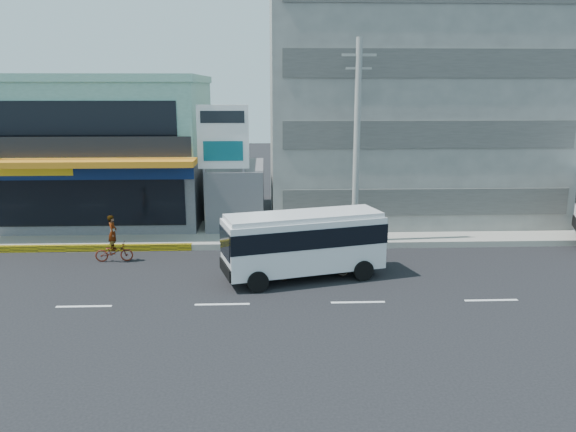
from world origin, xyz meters
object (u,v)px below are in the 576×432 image
(shop_building, at_px, (101,153))
(billboard, at_px, (223,144))
(sedan, at_px, (306,257))
(motorcycle_rider, at_px, (114,246))
(concrete_building, at_px, (403,100))
(utility_pole_near, at_px, (357,143))
(satellite_dish, at_px, (235,166))
(minibus, at_px, (304,240))

(shop_building, relative_size, billboard, 1.80)
(sedan, xyz_separation_m, motorcycle_rider, (-8.62, 1.99, -0.02))
(concrete_building, height_order, billboard, concrete_building)
(concrete_building, xyz_separation_m, utility_pole_near, (-4.00, -7.60, -1.85))
(concrete_building, distance_m, utility_pole_near, 8.79)
(utility_pole_near, bearing_deg, satellite_dish, 149.04)
(billboard, distance_m, sedan, 8.10)
(billboard, height_order, minibus, billboard)
(minibus, bearing_deg, shop_building, 135.10)
(satellite_dish, bearing_deg, minibus, -68.83)
(concrete_building, height_order, utility_pole_near, concrete_building)
(billboard, xyz_separation_m, sedan, (3.83, -5.77, -4.20))
(satellite_dish, xyz_separation_m, motorcycle_rider, (-5.29, -5.58, -2.86))
(utility_pole_near, distance_m, sedan, 6.51)
(shop_building, xyz_separation_m, minibus, (11.17, -11.13, -2.36))
(utility_pole_near, bearing_deg, motorcycle_rider, -170.05)
(shop_building, xyz_separation_m, motorcycle_rider, (2.71, -8.52, -3.29))
(minibus, relative_size, sedan, 1.61)
(utility_pole_near, bearing_deg, sedan, -123.89)
(billboard, relative_size, motorcycle_rider, 3.20)
(billboard, distance_m, minibus, 8.07)
(shop_building, xyz_separation_m, satellite_dish, (8.00, -2.95, -0.42))
(shop_building, relative_size, sedan, 2.90)
(satellite_dish, height_order, sedan, satellite_dish)
(billboard, bearing_deg, concrete_building, 28.92)
(shop_building, bearing_deg, sedan, -42.86)
(concrete_building, height_order, sedan, concrete_building)
(satellite_dish, bearing_deg, utility_pole_near, -30.96)
(minibus, bearing_deg, sedan, 75.31)
(concrete_building, height_order, satellite_dish, concrete_building)
(sedan, bearing_deg, shop_building, 36.43)
(satellite_dish, height_order, utility_pole_near, utility_pole_near)
(shop_building, height_order, sedan, shop_building)
(shop_building, height_order, minibus, shop_building)
(satellite_dish, bearing_deg, sedan, -66.24)
(concrete_building, distance_m, minibus, 14.96)
(satellite_dish, bearing_deg, billboard, -105.52)
(satellite_dish, distance_m, utility_pole_near, 7.17)
(utility_pole_near, xyz_separation_m, sedan, (-2.67, -3.97, -4.42))
(utility_pole_near, bearing_deg, concrete_building, 62.24)
(concrete_building, relative_size, billboard, 2.32)
(shop_building, xyz_separation_m, billboard, (7.50, -4.75, 0.93))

